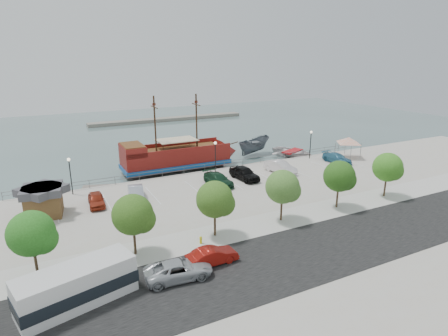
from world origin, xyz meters
name	(u,v)px	position (x,y,z in m)	size (l,w,h in m)	color
ground	(239,195)	(0.00, 0.00, -1.00)	(160.00, 160.00, 0.00)	#48615D
land_slab	(381,282)	(0.00, -21.00, -0.60)	(100.00, 58.00, 1.20)	#ADA495
street	(333,245)	(0.00, -16.00, 0.01)	(100.00, 8.00, 0.04)	black
sidewalk	(289,218)	(0.00, -10.00, 0.01)	(100.00, 4.00, 0.05)	#BBB8B2
seawall_railing	(211,166)	(0.00, 7.80, 0.53)	(50.00, 0.06, 1.00)	#5E6162
far_shore	(169,119)	(10.00, 55.00, -0.60)	(40.00, 3.00, 0.80)	gray
pirate_ship	(184,156)	(-1.86, 13.14, 0.91)	(18.07, 5.10, 11.38)	maroon
patrol_boat	(254,147)	(11.51, 15.43, 0.34)	(2.60, 6.92, 2.68)	#545962
speedboat	(292,153)	(16.19, 11.02, -0.28)	(4.93, 6.91, 1.43)	silver
dock_west	(110,188)	(-13.49, 9.20, -0.81)	(6.62, 1.89, 0.38)	#6F665D
dock_mid	(260,165)	(8.75, 9.20, -0.81)	(6.71, 1.92, 0.38)	gray
dock_east	(297,159)	(15.85, 9.20, -0.81)	(6.66, 1.90, 0.38)	gray
shed	(43,200)	(-21.04, 1.54, 1.59)	(4.11, 4.11, 2.99)	brown
canopy_tent	(349,137)	(21.53, 4.27, 3.20)	(5.28, 5.28, 3.67)	slate
street_van	(179,270)	(-13.11, -14.73, 0.67)	(2.22, 4.82, 1.34)	#AAAFB4
street_sedan	(212,256)	(-10.19, -14.07, 0.66)	(1.39, 4.00, 1.32)	maroon
shuttle_bus	(77,286)	(-19.76, -14.50, 1.24)	(7.65, 4.28, 2.55)	silver
fire_hydrant	(201,240)	(-9.70, -10.80, 0.37)	(0.23, 0.23, 0.67)	yellow
lamp_post_left	(70,170)	(-18.00, 6.50, 2.94)	(0.36, 0.36, 4.28)	black
lamp_post_mid	(215,151)	(0.00, 6.50, 2.94)	(0.36, 0.36, 4.28)	black
lamp_post_right	(311,140)	(16.00, 6.50, 2.94)	(0.36, 0.36, 4.28)	black
tree_a	(34,235)	(-21.85, -10.07, 3.30)	(3.30, 3.20, 5.00)	#473321
tree_b	(135,216)	(-14.85, -10.07, 3.30)	(3.30, 3.20, 5.00)	#473321
tree_c	(217,200)	(-7.85, -10.07, 3.30)	(3.30, 3.20, 5.00)	#473321
tree_d	(284,188)	(-0.85, -10.07, 3.30)	(3.30, 3.20, 5.00)	#473321
tree_e	(341,177)	(6.15, -10.07, 3.30)	(3.30, 3.20, 5.00)	#473321
tree_f	(389,168)	(13.15, -10.07, 3.30)	(3.30, 3.20, 5.00)	#473321
parked_car_a	(96,200)	(-16.12, 1.77, 0.67)	(1.58, 3.92, 1.34)	maroon
parked_car_b	(136,193)	(-11.98, 1.58, 0.74)	(1.57, 4.50, 1.48)	#A7ACBB
parked_car_d	(218,179)	(-1.86, 1.83, 0.71)	(1.99, 4.90, 1.42)	#143822
parked_car_e	(244,173)	(2.05, 2.30, 0.83)	(1.97, 4.90, 1.67)	black
parked_car_f	(280,167)	(7.75, 2.55, 0.80)	(1.69, 4.86, 1.60)	white
parked_car_h	(337,158)	(18.02, 2.79, 0.69)	(1.93, 4.74, 1.38)	teal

